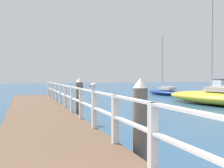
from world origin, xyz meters
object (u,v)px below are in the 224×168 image
dock_piling_near (140,125)px  boat_6 (217,97)px  dock_piling_far (79,100)px  boat_0 (164,92)px  boat_3 (218,87)px  seagull_foreground (93,86)px

dock_piling_near → boat_6: (10.15, 9.15, -0.42)m
dock_piling_far → boat_0: size_ratio=0.29×
boat_6 → boat_3: bearing=37.2°
seagull_foreground → boat_0: boat_0 is taller
dock_piling_far → seagull_foreground: 3.54m
boat_0 → boat_6: boat_6 is taller
dock_piling_near → boat_0: 22.29m
dock_piling_far → boat_3: size_ratio=0.37×
dock_piling_far → boat_6: (10.15, 3.60, -0.42)m
boat_6 → dock_piling_near: bearing=-148.5°
dock_piling_near → seagull_foreground: (-0.38, 2.11, 0.71)m
dock_piling_far → boat_6: boat_6 is taller
boat_3 → boat_0: bearing=21.7°
dock_piling_near → seagull_foreground: bearing=100.1°
boat_3 → dock_piling_far: bearing=42.5°
dock_piling_near → boat_0: (11.90, 18.84, -0.59)m
seagull_foreground → boat_6: size_ratio=0.04×
seagull_foreground → boat_3: seagull_foreground is taller
boat_0 → boat_3: (9.55, 2.74, 0.19)m
seagull_foreground → boat_0: size_ratio=0.07×
seagull_foreground → dock_piling_far: bearing=117.1°
dock_piling_near → dock_piling_far: (0.00, 5.55, 0.00)m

